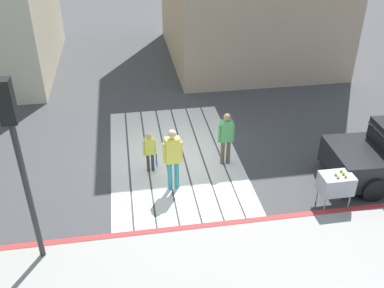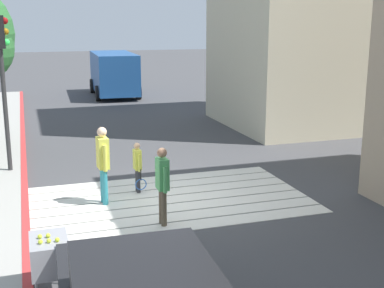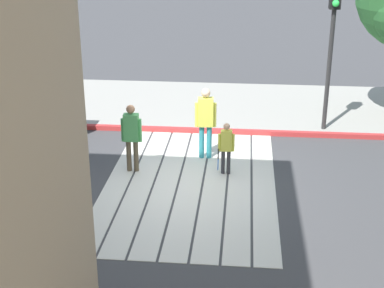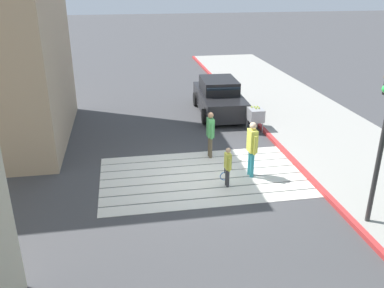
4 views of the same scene
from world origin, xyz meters
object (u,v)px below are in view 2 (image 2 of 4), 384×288
at_px(tennis_ball_cart, 50,255).
at_px(pedestrian_child_with_racket, 138,165).
at_px(pedestrian_adult_trailing, 162,181).
at_px(pedestrian_adult_lead, 103,160).
at_px(van_down_street, 114,73).
at_px(traffic_light_corner, 2,63).

height_order(tennis_ball_cart, pedestrian_child_with_racket, pedestrian_child_with_racket).
bearing_deg(pedestrian_adult_trailing, tennis_ball_cart, -136.22).
height_order(tennis_ball_cart, pedestrian_adult_lead, pedestrian_adult_lead).
relative_size(pedestrian_adult_trailing, pedestrian_child_with_racket, 1.31).
relative_size(van_down_street, traffic_light_corner, 1.25).
relative_size(van_down_street, pedestrian_adult_trailing, 3.22).
distance_m(pedestrian_adult_lead, pedestrian_adult_trailing, 1.90).
distance_m(traffic_light_corner, tennis_ball_cart, 7.46).
relative_size(pedestrian_adult_lead, pedestrian_adult_trailing, 1.10).
height_order(van_down_street, tennis_ball_cart, van_down_street).
xyz_separation_m(traffic_light_corner, pedestrian_adult_trailing, (3.03, -4.79, -2.08)).
relative_size(tennis_ball_cart, pedestrian_adult_trailing, 0.62).
distance_m(traffic_light_corner, pedestrian_child_with_racket, 4.60).
bearing_deg(pedestrian_child_with_racket, pedestrian_adult_trailing, -88.67).
bearing_deg(pedestrian_adult_trailing, pedestrian_child_with_racket, 91.33).
relative_size(traffic_light_corner, pedestrian_adult_lead, 2.36).
height_order(van_down_street, pedestrian_adult_trailing, van_down_street).
bearing_deg(traffic_light_corner, van_down_street, 69.53).
bearing_deg(pedestrian_adult_lead, van_down_street, 79.55).
bearing_deg(pedestrian_adult_lead, pedestrian_child_with_racket, 30.59).
bearing_deg(van_down_street, traffic_light_corner, -110.47).
distance_m(van_down_street, pedestrian_adult_trailing, 19.00).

